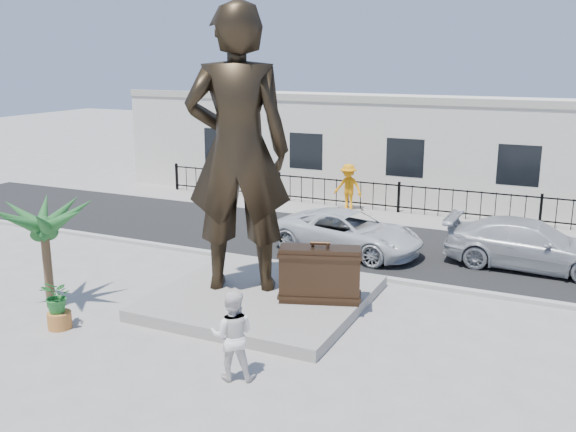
# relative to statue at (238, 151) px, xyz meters

# --- Properties ---
(ground) EXTENTS (100.00, 100.00, 0.00)m
(ground) POSITION_rel_statue_xyz_m (1.25, -1.64, -3.98)
(ground) COLOR #9E9991
(ground) RESTS_ON ground
(street) EXTENTS (40.00, 7.00, 0.01)m
(street) POSITION_rel_statue_xyz_m (1.25, 6.36, -3.97)
(street) COLOR black
(street) RESTS_ON ground
(curb) EXTENTS (40.00, 0.25, 0.12)m
(curb) POSITION_rel_statue_xyz_m (1.25, 2.86, -3.92)
(curb) COLOR #A5A399
(curb) RESTS_ON ground
(far_sidewalk) EXTENTS (40.00, 2.50, 0.02)m
(far_sidewalk) POSITION_rel_statue_xyz_m (1.25, 10.36, -3.97)
(far_sidewalk) COLOR #9E9991
(far_sidewalk) RESTS_ON ground
(plinth) EXTENTS (5.20, 5.20, 0.30)m
(plinth) POSITION_rel_statue_xyz_m (0.75, -0.14, -3.83)
(plinth) COLOR gray
(plinth) RESTS_ON ground
(fence) EXTENTS (22.00, 0.10, 1.20)m
(fence) POSITION_rel_statue_xyz_m (1.25, 11.16, -3.38)
(fence) COLOR black
(fence) RESTS_ON ground
(building) EXTENTS (28.00, 7.00, 4.40)m
(building) POSITION_rel_statue_xyz_m (1.25, 15.36, -1.78)
(building) COLOR silver
(building) RESTS_ON ground
(statue) EXTENTS (3.16, 2.67, 7.35)m
(statue) POSITION_rel_statue_xyz_m (0.00, 0.00, 0.00)
(statue) COLOR black
(statue) RESTS_ON plinth
(suitcase) EXTENTS (2.10, 1.25, 1.41)m
(suitcase) POSITION_rel_statue_xyz_m (2.33, -0.07, -2.97)
(suitcase) COLOR #322115
(suitcase) RESTS_ON plinth
(tourist) EXTENTS (1.10, 0.99, 1.86)m
(tourist) POSITION_rel_statue_xyz_m (2.07, -4.00, -3.05)
(tourist) COLOR white
(tourist) RESTS_ON ground
(car_white) EXTENTS (5.21, 2.99, 1.37)m
(car_white) POSITION_rel_statue_xyz_m (1.25, 5.03, -3.28)
(car_white) COLOR silver
(car_white) RESTS_ON street
(car_silver) EXTENTS (5.09, 2.16, 1.47)m
(car_silver) POSITION_rel_statue_xyz_m (6.81, 5.87, -3.23)
(car_silver) COLOR #ADB0B2
(car_silver) RESTS_ON street
(worker) EXTENTS (1.35, 0.89, 1.95)m
(worker) POSITION_rel_statue_xyz_m (-0.79, 10.67, -2.98)
(worker) COLOR orange
(worker) RESTS_ON far_sidewalk
(palm_tree) EXTENTS (1.80, 1.80, 3.20)m
(palm_tree) POSITION_rel_statue_xyz_m (-4.11, -2.71, -3.98)
(palm_tree) COLOR #1C4F20
(palm_tree) RESTS_ON ground
(planter) EXTENTS (0.56, 0.56, 0.40)m
(planter) POSITION_rel_statue_xyz_m (-2.90, -3.63, -3.78)
(planter) COLOR #B36C2F
(planter) RESTS_ON ground
(shrub) EXTENTS (0.80, 0.71, 0.82)m
(shrub) POSITION_rel_statue_xyz_m (-2.90, -3.63, -3.17)
(shrub) COLOR #24702C
(shrub) RESTS_ON planter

